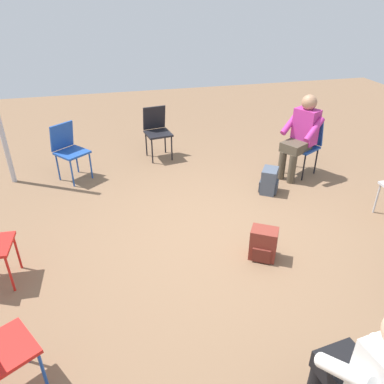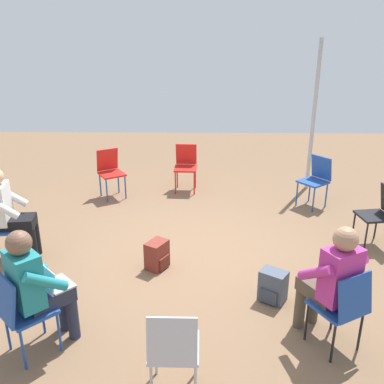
{
  "view_description": "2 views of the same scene",
  "coord_description": "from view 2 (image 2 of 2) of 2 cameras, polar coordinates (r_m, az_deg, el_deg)",
  "views": [
    {
      "loc": [
        1.13,
        3.45,
        2.63
      ],
      "look_at": [
        0.36,
        0.27,
        0.79
      ],
      "focal_mm": 35.0,
      "sensor_mm": 36.0,
      "label": 1
    },
    {
      "loc": [
        -5.05,
        -0.02,
        2.83
      ],
      "look_at": [
        0.22,
        0.08,
        0.79
      ],
      "focal_mm": 40.0,
      "sensor_mm": 36.0,
      "label": 2
    }
  ],
  "objects": [
    {
      "name": "ground_plane",
      "position": [
        5.79,
        0.72,
        -8.14
      ],
      "size": [
        14.0,
        14.0,
        0.0
      ],
      "primitive_type": "plane",
      "color": "brown"
    },
    {
      "name": "person_in_magenta",
      "position": [
        4.19,
        18.13,
        -10.76
      ],
      "size": [
        0.63,
        0.62,
        1.24
      ],
      "rotation": [
        0.0,
        0.0,
        -1.07
      ],
      "color": "#4C4233",
      "rests_on": "ground"
    },
    {
      "name": "person_in_white",
      "position": [
        5.85,
        -23.35,
        -2.14
      ],
      "size": [
        0.54,
        0.55,
        1.24
      ],
      "rotation": [
        0.0,
        0.0,
        -3.02
      ],
      "color": "black",
      "rests_on": "ground"
    },
    {
      "name": "chair_west",
      "position": [
        3.55,
        -2.5,
        -20.06
      ],
      "size": [
        0.44,
        0.4,
        0.85
      ],
      "rotation": [
        0.0,
        0.0,
        -1.57
      ],
      "color": "#B7B7BC",
      "rests_on": "ground"
    },
    {
      "name": "person_with_laptop",
      "position": [
        4.15,
        -20.03,
        -11.31
      ],
      "size": [
        0.64,
        0.64,
        1.24
      ],
      "rotation": [
        0.0,
        0.0,
        -2.36
      ],
      "color": "#23283D",
      "rests_on": "ground"
    },
    {
      "name": "chair_southeast",
      "position": [
        7.4,
        16.21,
        1.86
      ],
      "size": [
        0.58,
        0.58,
        0.85
      ],
      "rotation": [
        0.0,
        0.0,
        0.68
      ],
      "color": "#1E4799",
      "rests_on": "ground"
    },
    {
      "name": "backpack_near_laptop_user",
      "position": [
        5.41,
        -4.69,
        -8.55
      ],
      "size": [
        0.34,
        0.32,
        0.36
      ],
      "rotation": [
        0.0,
        0.0,
        5.74
      ],
      "color": "maroon",
      "rests_on": "ground"
    },
    {
      "name": "chair_southwest",
      "position": [
        4.2,
        19.46,
        -14.05
      ],
      "size": [
        0.57,
        0.55,
        0.85
      ],
      "rotation": [
        0.0,
        0.0,
        -1.07
      ],
      "color": "#1E4799",
      "rests_on": "ground"
    },
    {
      "name": "chair_northeast",
      "position": [
        7.65,
        -10.85,
        2.95
      ],
      "size": [
        0.58,
        0.56,
        0.85
      ],
      "rotation": [
        0.0,
        0.0,
        2.12
      ],
      "color": "red",
      "rests_on": "ground"
    },
    {
      "name": "chair_south",
      "position": [
        6.33,
        23.71,
        -2.42
      ],
      "size": [
        0.46,
        0.49,
        0.85
      ],
      "rotation": [
        0.0,
        0.0,
        0.15
      ],
      "color": "black",
      "rests_on": "ground"
    },
    {
      "name": "chair_east",
      "position": [
        7.82,
        -0.84,
        3.75
      ],
      "size": [
        0.45,
        0.42,
        0.85
      ],
      "rotation": [
        0.0,
        0.0,
        1.53
      ],
      "color": "red",
      "rests_on": "ground"
    },
    {
      "name": "backpack_by_empty_chair",
      "position": [
        4.9,
        10.73,
        -12.41
      ],
      "size": [
        0.32,
        0.34,
        0.36
      ],
      "rotation": [
        0.0,
        0.0,
        0.99
      ],
      "color": "#475160",
      "rests_on": "ground"
    },
    {
      "name": "tent_pole_far",
      "position": [
        8.02,
        15.91,
        9.6
      ],
      "size": [
        0.07,
        0.07,
        2.68
      ],
      "primitive_type": "cylinder",
      "color": "#B2B2B7",
      "rests_on": "ground"
    },
    {
      "name": "chair_northwest",
      "position": [
        4.21,
        -21.84,
        -14.3
      ],
      "size": [
        0.58,
        0.58,
        0.85
      ],
      "rotation": [
        0.0,
        0.0,
        -2.36
      ],
      "color": "#1E4799",
      "rests_on": "ground"
    }
  ]
}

